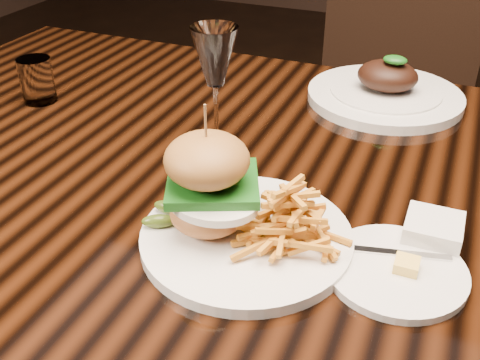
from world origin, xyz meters
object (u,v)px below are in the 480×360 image
at_px(dining_table, 283,214).
at_px(far_dish, 385,92).
at_px(wine_glass, 215,61).
at_px(chair_far, 388,89).
at_px(burger_plate, 245,209).

height_order(dining_table, far_dish, far_dish).
xyz_separation_m(dining_table, far_dish, (0.09, 0.31, 0.09)).
xyz_separation_m(wine_glass, chair_far, (0.15, 0.85, -0.35)).
relative_size(dining_table, wine_glass, 8.33).
distance_m(burger_plate, wine_glass, 0.27).
xyz_separation_m(burger_plate, far_dish, (0.08, 0.49, -0.03)).
height_order(burger_plate, far_dish, burger_plate).
height_order(dining_table, burger_plate, burger_plate).
xyz_separation_m(dining_table, burger_plate, (0.01, -0.18, 0.13)).
bearing_deg(far_dish, wine_glass, -128.37).
xyz_separation_m(burger_plate, wine_glass, (-0.14, 0.22, 0.09)).
xyz_separation_m(dining_table, chair_far, (0.03, 0.89, -0.13)).
distance_m(dining_table, chair_far, 0.90).
xyz_separation_m(burger_plate, chair_far, (0.02, 1.07, -0.26)).
bearing_deg(wine_glass, burger_plate, -57.68).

